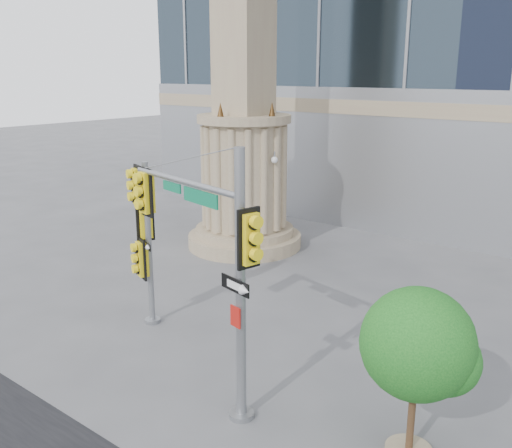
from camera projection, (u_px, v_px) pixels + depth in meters
The scene contains 5 objects.
ground at pixel (191, 398), 12.03m from camera, with size 120.00×120.00×0.00m, color #545456.
monument at pixel (244, 103), 20.99m from camera, with size 4.40×4.40×16.60m.
main_signal_pole at pixel (210, 246), 11.22m from camera, with size 4.12×1.26×5.39m.
secondary_signal_pole at pixel (144, 231), 14.94m from camera, with size 0.75×0.73×4.43m.
street_tree at pixel (419, 349), 9.75m from camera, with size 2.02×1.97×3.15m.
Camera 1 is at (7.72, -7.48, 6.68)m, focal length 40.00 mm.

